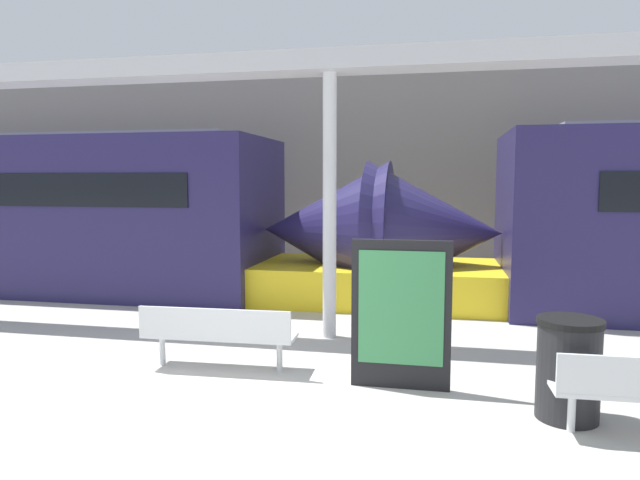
# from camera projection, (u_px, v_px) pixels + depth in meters

# --- Properties ---
(ground_plane) EXTENTS (60.00, 60.00, 0.00)m
(ground_plane) POSITION_uv_depth(u_px,v_px,m) (210.00, 421.00, 5.35)
(ground_plane) COLOR #B2AFA8
(station_wall) EXTENTS (56.00, 0.20, 5.00)m
(station_wall) POSITION_uv_depth(u_px,v_px,m) (356.00, 172.00, 14.29)
(station_wall) COLOR gray
(station_wall) RESTS_ON ground_plane
(train_right) EXTENTS (14.92, 2.93, 3.20)m
(train_right) POSITION_uv_depth(u_px,v_px,m) (36.00, 216.00, 12.17)
(train_right) COLOR #231E4C
(train_right) RESTS_ON ground_plane
(bench_near) EXTENTS (1.86, 0.51, 0.77)m
(bench_near) POSITION_uv_depth(u_px,v_px,m) (217.00, 332.00, 6.75)
(bench_near) COLOR silver
(bench_near) RESTS_ON ground_plane
(trash_bin) EXTENTS (0.60, 0.60, 0.96)m
(trash_bin) POSITION_uv_depth(u_px,v_px,m) (568.00, 369.00, 5.37)
(trash_bin) COLOR black
(trash_bin) RESTS_ON ground_plane
(poster_board) EXTENTS (1.07, 0.07, 1.62)m
(poster_board) POSITION_uv_depth(u_px,v_px,m) (401.00, 314.00, 6.13)
(poster_board) COLOR black
(poster_board) RESTS_ON ground_plane
(support_column_near) EXTENTS (0.19, 0.19, 3.74)m
(support_column_near) POSITION_uv_depth(u_px,v_px,m) (330.00, 208.00, 8.07)
(support_column_near) COLOR silver
(support_column_near) RESTS_ON ground_plane
(canopy_beam) EXTENTS (28.00, 0.60, 0.28)m
(canopy_beam) POSITION_uv_depth(u_px,v_px,m) (330.00, 62.00, 7.87)
(canopy_beam) COLOR #B7B7BC
(canopy_beam) RESTS_ON support_column_near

